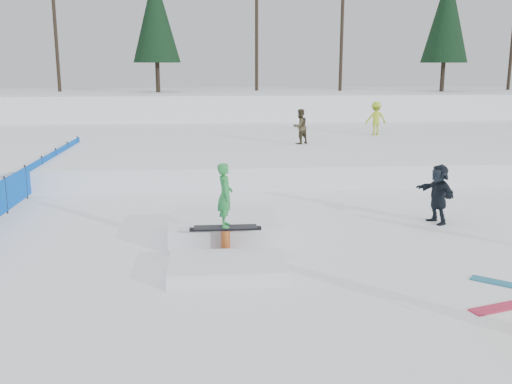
{
  "coord_description": "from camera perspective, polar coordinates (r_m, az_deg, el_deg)",
  "views": [
    {
      "loc": [
        -0.69,
        -11.84,
        4.18
      ],
      "look_at": [
        0.5,
        2.0,
        1.1
      ],
      "focal_mm": 40.0,
      "sensor_mm": 36.0,
      "label": 1
    }
  ],
  "objects": [
    {
      "name": "snow_berm",
      "position": [
        41.95,
        -4.01,
        8.4
      ],
      "size": [
        60.0,
        14.0,
        2.4
      ],
      "primitive_type": "cube",
      "color": "white",
      "rests_on": "ground"
    },
    {
      "name": "snow_midrise",
      "position": [
        28.1,
        -3.48,
        4.75
      ],
      "size": [
        50.0,
        18.0,
        0.8
      ],
      "primitive_type": "cube",
      "color": "white",
      "rests_on": "ground"
    },
    {
      "name": "loose_board_red",
      "position": [
        11.19,
        23.58,
        -10.46
      ],
      "size": [
        1.42,
        0.68,
        0.03
      ],
      "primitive_type": "cube",
      "rotation": [
        0.0,
        0.0,
        0.3
      ],
      "color": "#AC203F",
      "rests_on": "ground"
    },
    {
      "name": "walker_olive",
      "position": [
        25.32,
        4.43,
        6.55
      ],
      "size": [
        0.94,
        0.89,
        1.54
      ],
      "primitive_type": "imported",
      "rotation": [
        0.0,
        0.0,
        3.72
      ],
      "color": "#38311E",
      "rests_on": "snow_midrise"
    },
    {
      "name": "spectator_dark",
      "position": [
        16.11,
        17.77,
        -0.17
      ],
      "size": [
        0.83,
        1.58,
        1.62
      ],
      "primitive_type": "imported",
      "rotation": [
        0.0,
        0.0,
        -1.32
      ],
      "color": "black",
      "rests_on": "ground"
    },
    {
      "name": "walker_ygreen",
      "position": [
        29.22,
        11.89,
        7.22
      ],
      "size": [
        1.09,
        0.67,
        1.64
      ],
      "primitive_type": "imported",
      "rotation": [
        0.0,
        0.0,
        3.2
      ],
      "color": "#A0BC22",
      "rests_on": "snow_midrise"
    },
    {
      "name": "loose_board_teal",
      "position": [
        12.27,
        23.9,
        -8.47
      ],
      "size": [
        1.25,
        1.12,
        0.03
      ],
      "primitive_type": "cube",
      "rotation": [
        0.0,
        0.0,
        -0.7
      ],
      "color": "#1F6787",
      "rests_on": "ground"
    },
    {
      "name": "jib_rail_feature",
      "position": [
        13.39,
        -3.14,
        -4.35
      ],
      "size": [
        2.6,
        4.4,
        2.11
      ],
      "color": "white",
      "rests_on": "ground"
    },
    {
      "name": "treeline",
      "position": [
        40.83,
        5.0,
        17.05
      ],
      "size": [
        40.24,
        4.22,
        10.5
      ],
      "color": "black",
      "rests_on": "snow_berm"
    },
    {
      "name": "safety_fence",
      "position": [
        19.67,
        -22.0,
        0.95
      ],
      "size": [
        0.05,
        16.0,
        1.1
      ],
      "color": "#034BBD",
      "rests_on": "ground"
    },
    {
      "name": "ground",
      "position": [
        12.57,
        -1.5,
        -6.92
      ],
      "size": [
        120.0,
        120.0,
        0.0
      ],
      "primitive_type": "plane",
      "color": "white"
    }
  ]
}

